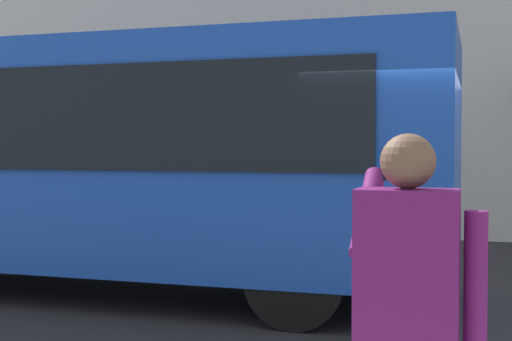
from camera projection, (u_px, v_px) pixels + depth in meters
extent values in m
plane|color=#232326|center=(439.00, 317.00, 7.47)|extent=(60.00, 60.00, 0.00)
cube|color=#1947AD|center=(85.00, 154.00, 8.84)|extent=(9.00, 2.50, 2.60)
cube|color=black|center=(23.00, 119.00, 7.63)|extent=(7.60, 0.06, 1.10)
cylinder|color=black|center=(338.00, 248.00, 9.03)|extent=(1.00, 0.28, 1.00)
cylinder|color=black|center=(295.00, 279.00, 6.93)|extent=(1.00, 0.28, 1.00)
cube|color=#6B1960|center=(407.00, 272.00, 2.80)|extent=(0.40, 0.24, 0.66)
sphere|color=brown|center=(408.00, 161.00, 2.79)|extent=(0.22, 0.22, 0.22)
cylinder|color=#6B1960|center=(476.00, 286.00, 2.73)|extent=(0.09, 0.09, 0.58)
cylinder|color=#6B1960|center=(368.00, 212.00, 3.00)|extent=(0.09, 0.48, 0.37)
cube|color=black|center=(391.00, 164.00, 3.10)|extent=(0.07, 0.01, 0.14)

